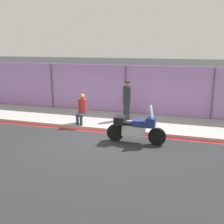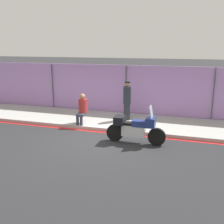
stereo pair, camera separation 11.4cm
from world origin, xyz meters
name	(u,v)px [view 2 (the right image)]	position (x,y,z in m)	size (l,w,h in m)	color
ground_plane	(102,140)	(0.00, 0.00, 0.00)	(120.00, 120.00, 0.00)	#262628
sidewalk	(118,121)	(0.00, 2.36, 0.07)	(30.49, 2.76, 0.14)	#9E9E99
curb_paint_stripe	(109,133)	(0.00, 0.89, 0.00)	(30.49, 0.18, 0.01)	red
storefront_fence	(126,91)	(0.00, 3.83, 1.27)	(28.96, 0.17, 2.54)	#AD7FC6
motorcycle	(135,128)	(1.26, 0.10, 0.57)	(2.19, 0.51, 1.43)	black
officer_standing	(127,100)	(0.36, 2.53, 1.05)	(0.35, 0.35, 1.77)	#1E2328
person_seated_on_curb	(82,107)	(-1.39, 1.45, 0.86)	(0.38, 0.67, 1.30)	#2D3342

